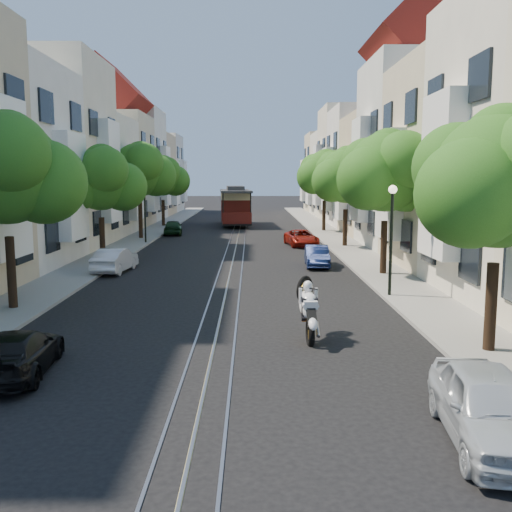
{
  "coord_description": "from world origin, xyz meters",
  "views": [
    {
      "loc": [
        1.02,
        -17.31,
        4.55
      ],
      "look_at": [
        1.23,
        7.75,
        1.11
      ],
      "focal_mm": 40.0,
      "sensor_mm": 36.0,
      "label": 1
    }
  ],
  "objects_px": {
    "tree_w_b": "(101,181)",
    "parked_car_w_far": "(173,227)",
    "parked_car_w_mid": "(115,260)",
    "lamp_west": "(145,203)",
    "tree_e_d": "(325,174)",
    "tree_w_a": "(7,172)",
    "tree_w_d": "(163,177)",
    "tree_e_c": "(347,177)",
    "sportbike_rider": "(308,306)",
    "lamp_east": "(392,224)",
    "tree_e_a": "(501,184)",
    "parked_car_e_mid": "(317,256)",
    "parked_car_e_far": "(301,238)",
    "tree_e_b": "(387,174)",
    "parked_car_w_near": "(18,353)",
    "tree_w_c": "(140,171)",
    "parked_car_e_near": "(489,407)",
    "cable_car": "(235,204)"
  },
  "relations": [
    {
      "from": "tree_w_a",
      "to": "tree_e_b",
      "type": "bearing_deg",
      "value": 25.92
    },
    {
      "from": "tree_e_a",
      "to": "cable_car",
      "type": "distance_m",
      "value": 41.26
    },
    {
      "from": "parked_car_e_far",
      "to": "tree_w_d",
      "type": "bearing_deg",
      "value": 119.26
    },
    {
      "from": "tree_e_d",
      "to": "tree_e_a",
      "type": "bearing_deg",
      "value": -90.0
    },
    {
      "from": "tree_e_b",
      "to": "parked_car_w_far",
      "type": "bearing_deg",
      "value": 122.83
    },
    {
      "from": "tree_e_d",
      "to": "parked_car_e_far",
      "type": "bearing_deg",
      "value": -105.63
    },
    {
      "from": "tree_w_b",
      "to": "parked_car_e_near",
      "type": "bearing_deg",
      "value": -60.85
    },
    {
      "from": "tree_e_b",
      "to": "tree_w_b",
      "type": "height_order",
      "value": "tree_e_b"
    },
    {
      "from": "tree_e_d",
      "to": "parked_car_w_near",
      "type": "distance_m",
      "value": 37.59
    },
    {
      "from": "tree_e_d",
      "to": "tree_w_c",
      "type": "xyz_separation_m",
      "value": [
        -14.4,
        -6.0,
        0.2
      ]
    },
    {
      "from": "tree_w_a",
      "to": "parked_car_e_near",
      "type": "bearing_deg",
      "value": -39.14
    },
    {
      "from": "lamp_west",
      "to": "cable_car",
      "type": "relative_size",
      "value": 0.46
    },
    {
      "from": "parked_car_e_mid",
      "to": "parked_car_w_mid",
      "type": "xyz_separation_m",
      "value": [
        -10.01,
        -1.67,
        0.05
      ]
    },
    {
      "from": "parked_car_w_near",
      "to": "parked_car_w_mid",
      "type": "relative_size",
      "value": 1.02
    },
    {
      "from": "tree_e_c",
      "to": "parked_car_w_far",
      "type": "xyz_separation_m",
      "value": [
        -12.52,
        8.41,
        -4.0
      ]
    },
    {
      "from": "lamp_west",
      "to": "cable_car",
      "type": "height_order",
      "value": "lamp_west"
    },
    {
      "from": "tree_e_c",
      "to": "sportbike_rider",
      "type": "relative_size",
      "value": 3.07
    },
    {
      "from": "parked_car_w_far",
      "to": "tree_w_a",
      "type": "bearing_deg",
      "value": 80.25
    },
    {
      "from": "sportbike_rider",
      "to": "parked_car_e_far",
      "type": "relative_size",
      "value": 0.54
    },
    {
      "from": "tree_w_d",
      "to": "tree_w_b",
      "type": "bearing_deg",
      "value": -90.0
    },
    {
      "from": "tree_w_b",
      "to": "parked_car_w_far",
      "type": "bearing_deg",
      "value": 82.57
    },
    {
      "from": "tree_e_c",
      "to": "tree_w_d",
      "type": "relative_size",
      "value": 1.0
    },
    {
      "from": "tree_e_a",
      "to": "parked_car_e_mid",
      "type": "distance_m",
      "value": 15.54
    },
    {
      "from": "parked_car_w_near",
      "to": "parked_car_w_far",
      "type": "relative_size",
      "value": 1.03
    },
    {
      "from": "lamp_west",
      "to": "sportbike_rider",
      "type": "distance_m",
      "value": 25.34
    },
    {
      "from": "tree_e_c",
      "to": "parked_car_w_mid",
      "type": "distance_m",
      "value": 16.7
    },
    {
      "from": "tree_e_d",
      "to": "parked_car_e_far",
      "type": "relative_size",
      "value": 1.75
    },
    {
      "from": "tree_w_a",
      "to": "tree_w_d",
      "type": "distance_m",
      "value": 34.0
    },
    {
      "from": "parked_car_e_mid",
      "to": "tree_w_c",
      "type": "bearing_deg",
      "value": 133.64
    },
    {
      "from": "parked_car_e_mid",
      "to": "parked_car_e_far",
      "type": "height_order",
      "value": "same"
    },
    {
      "from": "tree_w_a",
      "to": "cable_car",
      "type": "bearing_deg",
      "value": 79.39
    },
    {
      "from": "sportbike_rider",
      "to": "parked_car_e_mid",
      "type": "xyz_separation_m",
      "value": [
        1.79,
        13.41,
        -0.42
      ]
    },
    {
      "from": "sportbike_rider",
      "to": "parked_car_e_mid",
      "type": "relative_size",
      "value": 0.64
    },
    {
      "from": "parked_car_e_mid",
      "to": "parked_car_e_far",
      "type": "relative_size",
      "value": 0.84
    },
    {
      "from": "tree_w_d",
      "to": "parked_car_w_far",
      "type": "relative_size",
      "value": 1.84
    },
    {
      "from": "tree_e_c",
      "to": "tree_e_d",
      "type": "bearing_deg",
      "value": 90.0
    },
    {
      "from": "lamp_east",
      "to": "tree_e_d",
      "type": "bearing_deg",
      "value": 87.96
    },
    {
      "from": "tree_e_d",
      "to": "tree_w_b",
      "type": "distance_m",
      "value": 22.28
    },
    {
      "from": "tree_e_d",
      "to": "parked_car_e_near",
      "type": "distance_m",
      "value": 39.26
    },
    {
      "from": "tree_e_d",
      "to": "parked_car_e_near",
      "type": "xyz_separation_m",
      "value": [
        -2.14,
        -38.98,
        -4.22
      ]
    },
    {
      "from": "tree_e_d",
      "to": "lamp_west",
      "type": "height_order",
      "value": "tree_e_d"
    },
    {
      "from": "lamp_west",
      "to": "parked_car_w_far",
      "type": "height_order",
      "value": "lamp_west"
    },
    {
      "from": "parked_car_w_far",
      "to": "tree_e_d",
      "type": "bearing_deg",
      "value": -173.98
    },
    {
      "from": "lamp_west",
      "to": "parked_car_w_near",
      "type": "distance_m",
      "value": 26.67
    },
    {
      "from": "parked_car_w_mid",
      "to": "parked_car_w_far",
      "type": "height_order",
      "value": "parked_car_w_far"
    },
    {
      "from": "lamp_east",
      "to": "tree_e_a",
      "type": "bearing_deg",
      "value": -82.21
    },
    {
      "from": "cable_car",
      "to": "parked_car_w_mid",
      "type": "distance_m",
      "value": 27.84
    },
    {
      "from": "tree_e_d",
      "to": "parked_car_w_far",
      "type": "xyz_separation_m",
      "value": [
        -12.52,
        -2.59,
        -4.26
      ]
    },
    {
      "from": "tree_e_c",
      "to": "lamp_east",
      "type": "bearing_deg",
      "value": -93.44
    },
    {
      "from": "cable_car",
      "to": "tree_e_a",
      "type": "bearing_deg",
      "value": -82.75
    }
  ]
}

